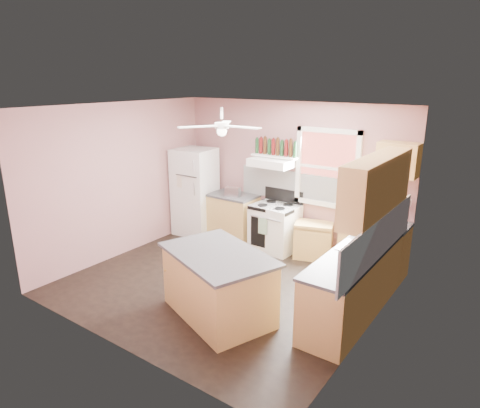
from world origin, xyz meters
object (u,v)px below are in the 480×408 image
Objects in this scene: island at (218,286)px; stove at (275,228)px; cart at (313,240)px; refrigerator at (195,192)px; toaster at (233,192)px.

stove is at bearing 124.02° from island.
refrigerator is at bearing 166.44° from cart.
stove is (0.91, 0.08, -0.56)m from toaster.
island is at bearing -112.88° from cart.
toaster reaches higher than island.
refrigerator is at bearing 167.81° from toaster.
cart is (1.65, 0.16, -0.67)m from toaster.
cart is 2.49m from island.
toaster is (0.90, 0.07, 0.12)m from refrigerator.
cart is (2.55, 0.23, -0.55)m from refrigerator.
refrigerator is 0.91m from toaster.
island is at bearing -73.60° from stove.
stove is at bearing 167.39° from cart.
cart is 0.44× the size of island.
refrigerator is at bearing -172.12° from stove.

